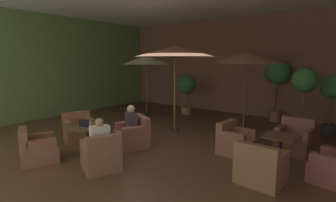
% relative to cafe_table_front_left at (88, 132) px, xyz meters
% --- Properties ---
extents(ground_plane, '(10.70, 9.83, 0.02)m').
position_rel_cafe_table_front_left_xyz_m(ground_plane, '(0.56, 2.02, -0.56)').
color(ground_plane, '#523723').
extents(wall_back_brick, '(10.70, 0.08, 4.08)m').
position_rel_cafe_table_front_left_xyz_m(wall_back_brick, '(0.56, 6.90, 1.50)').
color(wall_back_brick, brown).
rests_on(wall_back_brick, ground_plane).
extents(wall_left_accent, '(0.08, 9.83, 4.08)m').
position_rel_cafe_table_front_left_xyz_m(wall_left_accent, '(-4.75, 2.02, 1.50)').
color(wall_left_accent, '#627F44').
rests_on(wall_left_accent, ground_plane).
extents(cafe_table_front_left, '(0.71, 0.71, 0.69)m').
position_rel_cafe_table_front_left_xyz_m(cafe_table_front_left, '(0.00, 0.00, 0.00)').
color(cafe_table_front_left, black).
rests_on(cafe_table_front_left, ground_plane).
extents(armchair_front_left_north, '(0.96, 0.99, 0.80)m').
position_rel_cafe_table_front_left_xyz_m(armchair_front_left_north, '(-0.45, -1.06, -0.25)').
color(armchair_front_left_north, brown).
rests_on(armchair_front_left_north, ground_plane).
extents(armchair_front_left_east, '(0.98, 0.95, 0.82)m').
position_rel_cafe_table_front_left_xyz_m(armchair_front_left_east, '(1.05, -0.45, -0.24)').
color(armchair_front_left_east, brown).
rests_on(armchair_front_left_east, ground_plane).
extents(armchair_front_left_south, '(1.08, 1.07, 0.81)m').
position_rel_cafe_table_front_left_xyz_m(armchair_front_left_south, '(0.52, 1.02, -0.24)').
color(armchair_front_left_south, '#8F5442').
rests_on(armchair_front_left_south, ground_plane).
extents(armchair_front_left_west, '(0.99, 1.00, 0.81)m').
position_rel_cafe_table_front_left_xyz_m(armchair_front_left_west, '(-1.06, 0.42, -0.24)').
color(armchair_front_left_west, brown).
rests_on(armchair_front_left_west, ground_plane).
extents(cafe_table_front_right, '(0.67, 0.67, 0.69)m').
position_rel_cafe_table_front_left_xyz_m(cafe_table_front_right, '(3.99, 2.04, -0.02)').
color(cafe_table_front_right, black).
rests_on(cafe_table_front_right, ground_plane).
extents(armchair_front_right_north, '(0.85, 0.77, 0.81)m').
position_rel_cafe_table_front_left_xyz_m(armchair_front_right_north, '(3.91, 0.97, -0.24)').
color(armchair_front_right_north, '#8B6041').
rests_on(armchair_front_right_north, ground_plane).
extents(armchair_front_right_east, '(0.87, 0.87, 0.79)m').
position_rel_cafe_table_front_left_xyz_m(armchair_front_right_east, '(5.04, 1.82, -0.25)').
color(armchair_front_right_east, '#924C45').
rests_on(armchair_front_right_east, ground_plane).
extents(armchair_front_right_south, '(0.81, 0.82, 0.87)m').
position_rel_cafe_table_front_left_xyz_m(armchair_front_right_south, '(4.05, 3.11, -0.22)').
color(armchair_front_right_south, brown).
rests_on(armchair_front_right_south, ground_plane).
extents(armchair_front_right_west, '(0.85, 0.79, 0.79)m').
position_rel_cafe_table_front_left_xyz_m(armchair_front_right_west, '(2.93, 2.15, -0.25)').
color(armchair_front_right_west, '#8D5A41').
rests_on(armchair_front_right_west, ground_plane).
extents(patio_umbrella_tall_red, '(2.56, 2.56, 2.74)m').
position_rel_cafe_table_front_left_xyz_m(patio_umbrella_tall_red, '(0.49, 2.96, 2.01)').
color(patio_umbrella_tall_red, '#2D2D2D').
rests_on(patio_umbrella_tall_red, ground_plane).
extents(patio_umbrella_center_beige, '(2.00, 2.00, 2.51)m').
position_rel_cafe_table_front_left_xyz_m(patio_umbrella_center_beige, '(-2.10, 4.48, 1.76)').
color(patio_umbrella_center_beige, '#2D2D2D').
rests_on(patio_umbrella_center_beige, ground_plane).
extents(patio_umbrella_near_wall, '(2.29, 2.29, 2.57)m').
position_rel_cafe_table_front_left_xyz_m(patio_umbrella_near_wall, '(2.19, 4.58, 1.82)').
color(patio_umbrella_near_wall, '#2D2D2D').
rests_on(patio_umbrella_near_wall, ground_plane).
extents(potted_tree_left_corner, '(0.70, 0.70, 1.86)m').
position_rel_cafe_table_front_left_xyz_m(potted_tree_left_corner, '(4.57, 5.35, 0.78)').
color(potted_tree_left_corner, '#353035').
rests_on(potted_tree_left_corner, ground_plane).
extents(potted_tree_mid_left, '(0.78, 0.78, 1.67)m').
position_rel_cafe_table_front_left_xyz_m(potted_tree_mid_left, '(-0.74, 5.54, 0.59)').
color(potted_tree_mid_left, '#A46848').
rests_on(potted_tree_mid_left, ground_plane).
extents(potted_tree_mid_right, '(0.71, 0.71, 2.10)m').
position_rel_cafe_table_front_left_xyz_m(potted_tree_mid_right, '(3.98, 4.38, 0.92)').
color(potted_tree_mid_right, beige).
rests_on(potted_tree_mid_right, ground_plane).
extents(potted_tree_right_corner, '(0.88, 0.88, 2.29)m').
position_rel_cafe_table_front_left_xyz_m(potted_tree_right_corner, '(2.71, 6.43, 1.16)').
color(potted_tree_right_corner, '#A16546').
rests_on(potted_tree_right_corner, ground_plane).
extents(patron_blue_shirt, '(0.42, 0.37, 0.70)m').
position_rel_cafe_table_front_left_xyz_m(patron_blue_shirt, '(0.50, 0.98, 0.20)').
color(patron_blue_shirt, '#413038').
rests_on(patron_blue_shirt, ground_plane).
extents(patron_by_window, '(0.34, 0.44, 0.68)m').
position_rel_cafe_table_front_left_xyz_m(patron_by_window, '(1.02, -0.43, 0.18)').
color(patron_by_window, silver).
rests_on(patron_by_window, ground_plane).
extents(iced_drink_cup, '(0.08, 0.08, 0.11)m').
position_rel_cafe_table_front_left_xyz_m(iced_drink_cup, '(0.01, 0.03, 0.20)').
color(iced_drink_cup, white).
rests_on(iced_drink_cup, cafe_table_front_left).
extents(open_laptop, '(0.36, 0.30, 0.20)m').
position_rel_cafe_table_front_left_xyz_m(open_laptop, '(0.02, -0.08, 0.19)').
color(open_laptop, '#9EA0A5').
rests_on(open_laptop, cafe_table_front_left).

